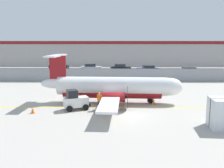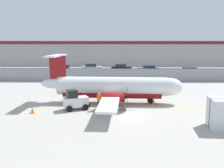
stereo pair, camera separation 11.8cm
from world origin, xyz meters
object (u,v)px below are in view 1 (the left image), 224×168
(parked_car_0, at_px, (59,66))
(traffic_cone_near_right, at_px, (154,101))
(traffic_cone_near_left, at_px, (33,110))
(commuter_airplane, at_px, (114,88))
(parked_car_2, at_px, (121,68))
(parked_car_3, at_px, (148,69))
(ground_crew_worker, at_px, (99,100))
(parked_car_4, at_px, (190,72))
(parked_car_1, at_px, (91,68))
(baggage_tug, at_px, (75,101))

(parked_car_0, bearing_deg, traffic_cone_near_right, -56.38)
(traffic_cone_near_left, xyz_separation_m, parked_car_0, (-5.15, 34.15, 0.58))
(commuter_airplane, relative_size, parked_car_2, 3.67)
(commuter_airplane, height_order, parked_car_0, commuter_airplane)
(parked_car_3, bearing_deg, ground_crew_worker, 67.78)
(parked_car_0, distance_m, parked_car_2, 14.20)
(ground_crew_worker, height_order, parked_car_4, same)
(traffic_cone_near_right, xyz_separation_m, parked_car_3, (2.68, 24.64, 0.58))
(commuter_airplane, distance_m, parked_car_1, 27.83)
(ground_crew_worker, bearing_deg, parked_car_4, -178.82)
(commuter_airplane, xyz_separation_m, parked_car_2, (1.39, 26.79, -0.71))
(traffic_cone_near_left, xyz_separation_m, traffic_cone_near_right, (11.21, 3.31, 0.00))
(baggage_tug, height_order, parked_car_1, baggage_tug)
(baggage_tug, xyz_separation_m, parked_car_4, (17.38, 22.84, 0.04))
(parked_car_3, relative_size, parked_car_4, 1.01)
(parked_car_2, bearing_deg, traffic_cone_near_left, -98.34)
(baggage_tug, distance_m, ground_crew_worker, 2.24)
(parked_car_0, xyz_separation_m, parked_car_3, (19.04, -6.20, 0.00))
(ground_crew_worker, bearing_deg, baggage_tug, -58.87)
(commuter_airplane, distance_m, traffic_cone_near_left, 8.34)
(traffic_cone_near_right, distance_m, parked_car_4, 22.98)
(ground_crew_worker, xyz_separation_m, parked_car_4, (15.15, 22.98, -0.06))
(parked_car_0, height_order, parked_car_4, same)
(commuter_airplane, height_order, parked_car_1, commuter_airplane)
(baggage_tug, xyz_separation_m, parked_car_3, (10.28, 26.71, 0.04))
(ground_crew_worker, distance_m, parked_car_0, 34.82)
(parked_car_0, distance_m, parked_car_4, 28.02)
(parked_car_0, xyz_separation_m, parked_car_1, (7.48, -2.83, 0.00))
(traffic_cone_near_right, bearing_deg, parked_car_4, 64.77)
(ground_crew_worker, bearing_deg, traffic_cone_near_right, 146.90)
(parked_car_1, xyz_separation_m, parked_car_4, (18.66, -7.23, 0.00))
(commuter_airplane, height_order, parked_car_3, commuter_airplane)
(traffic_cone_near_left, xyz_separation_m, parked_car_1, (2.34, 31.32, 0.58))
(commuter_airplane, bearing_deg, parked_car_0, 115.46)
(parked_car_0, height_order, parked_car_3, same)
(traffic_cone_near_left, relative_size, parked_car_4, 0.15)
(traffic_cone_near_left, bearing_deg, parked_car_4, 48.92)
(parked_car_3, bearing_deg, traffic_cone_near_left, 58.04)
(ground_crew_worker, relative_size, parked_car_4, 0.39)
(ground_crew_worker, xyz_separation_m, parked_car_0, (-10.99, 33.04, -0.06))
(commuter_airplane, bearing_deg, baggage_tug, -140.25)
(parked_car_1, bearing_deg, traffic_cone_near_right, -72.29)
(baggage_tug, xyz_separation_m, traffic_cone_near_right, (7.59, 2.07, -0.54))
(parked_car_1, height_order, parked_car_3, same)
(commuter_airplane, relative_size, traffic_cone_near_left, 25.10)
(parked_car_2, bearing_deg, parked_car_1, -178.03)
(commuter_airplane, relative_size, parked_car_3, 3.70)
(commuter_airplane, relative_size, traffic_cone_near_right, 25.10)
(parked_car_4, bearing_deg, ground_crew_worker, -127.60)
(baggage_tug, height_order, ground_crew_worker, baggage_tug)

